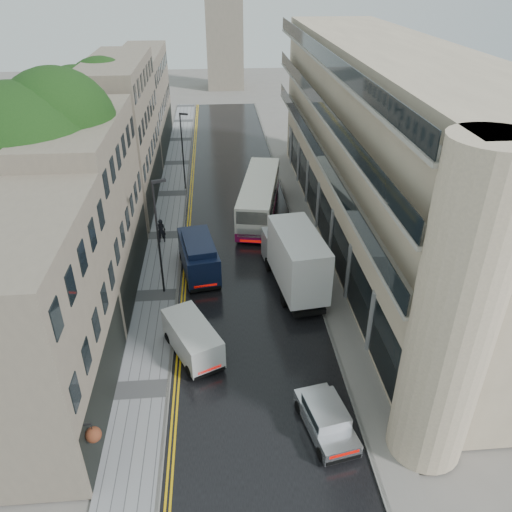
{
  "coord_description": "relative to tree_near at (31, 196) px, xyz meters",
  "views": [
    {
      "loc": [
        -1.63,
        -7.76,
        18.66
      ],
      "look_at": [
        0.49,
        18.0,
        3.45
      ],
      "focal_mm": 35.0,
      "sensor_mm": 36.0,
      "label": 1
    }
  ],
  "objects": [
    {
      "name": "lamp_post_near",
      "position": [
        7.09,
        -0.38,
        -2.99
      ],
      "size": [
        0.88,
        0.47,
        7.67
      ],
      "primitive_type": null,
      "rotation": [
        0.0,
        0.0,
        0.35
      ],
      "color": "black",
      "rests_on": "left_sidewalk"
    },
    {
      "name": "cream_bus",
      "position": [
        12.57,
        7.97,
        -5.38
      ],
      "size": [
        4.66,
        11.64,
        3.1
      ],
      "primitive_type": null,
      "rotation": [
        0.0,
        0.0,
        -0.19
      ],
      "color": "white",
      "rests_on": "road"
    },
    {
      "name": "left_sidewalk",
      "position": [
        6.65,
        7.5,
        -6.89
      ],
      "size": [
        2.7,
        85.0,
        0.12
      ],
      "primitive_type": "cube",
      "color": "gray",
      "rests_on": "ground"
    },
    {
      "name": "lamp_post_far",
      "position": [
        7.8,
        16.86,
        -3.26
      ],
      "size": [
        0.81,
        0.45,
        7.13
      ],
      "primitive_type": null,
      "rotation": [
        0.0,
        0.0,
        -0.35
      ],
      "color": "black",
      "rests_on": "left_sidewalk"
    },
    {
      "name": "navy_van",
      "position": [
        8.69,
        -0.08,
        -5.54
      ],
      "size": [
        3.05,
        5.7,
        2.76
      ],
      "primitive_type": null,
      "rotation": [
        0.0,
        0.0,
        0.17
      ],
      "color": "black",
      "rests_on": "road"
    },
    {
      "name": "old_shop_row",
      "position": [
        3.05,
        10.0,
        -0.95
      ],
      "size": [
        4.5,
        56.0,
        12.0
      ],
      "primitive_type": null,
      "color": "gray",
      "rests_on": "ground"
    },
    {
      "name": "pedestrian",
      "position": [
        6.42,
        6.4,
        -5.87
      ],
      "size": [
        0.73,
        0.5,
        1.92
      ],
      "primitive_type": "imported",
      "rotation": [
        0.0,
        0.0,
        3.2
      ],
      "color": "black",
      "rests_on": "left_sidewalk"
    },
    {
      "name": "road",
      "position": [
        12.5,
        7.5,
        -6.94
      ],
      "size": [
        9.0,
        85.0,
        0.02
      ],
      "primitive_type": "cube",
      "color": "black",
      "rests_on": "ground"
    },
    {
      "name": "white_van",
      "position": [
        9.01,
        -8.23,
        -5.93
      ],
      "size": [
        3.54,
        4.76,
        1.98
      ],
      "primitive_type": null,
      "rotation": [
        0.0,
        0.0,
        0.43
      ],
      "color": "silver",
      "rests_on": "road"
    },
    {
      "name": "tree_near",
      "position": [
        0.0,
        0.0,
        0.0
      ],
      "size": [
        10.56,
        10.56,
        13.89
      ],
      "primitive_type": null,
      "color": "black",
      "rests_on": "ground"
    },
    {
      "name": "right_sidewalk",
      "position": [
        17.9,
        7.5,
        -6.89
      ],
      "size": [
        1.8,
        85.0,
        0.12
      ],
      "primitive_type": "cube",
      "color": "slate",
      "rests_on": "ground"
    },
    {
      "name": "silver_hatchback",
      "position": [
        14.86,
        -13.77,
        -6.19
      ],
      "size": [
        2.47,
        4.21,
        1.48
      ],
      "primitive_type": null,
      "rotation": [
        0.0,
        0.0,
        0.2
      ],
      "color": "silver",
      "rests_on": "road"
    },
    {
      "name": "modern_block",
      "position": [
        22.8,
        6.0,
        0.05
      ],
      "size": [
        8.0,
        40.0,
        14.0
      ],
      "primitive_type": null,
      "color": "beige",
      "rests_on": "ground"
    },
    {
      "name": "tree_far",
      "position": [
        0.3,
        13.0,
        -0.72
      ],
      "size": [
        9.24,
        9.24,
        12.46
      ],
      "primitive_type": null,
      "color": "black",
      "rests_on": "ground"
    },
    {
      "name": "white_lorry",
      "position": [
        14.7,
        -2.48,
        -4.74
      ],
      "size": [
        3.54,
        8.58,
        4.37
      ],
      "primitive_type": null,
      "rotation": [
        0.0,
        0.0,
        0.13
      ],
      "color": "silver",
      "rests_on": "road"
    }
  ]
}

